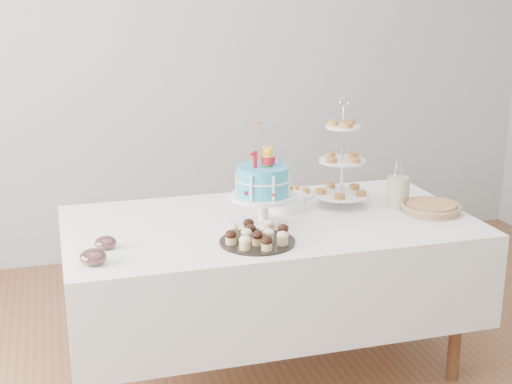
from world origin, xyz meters
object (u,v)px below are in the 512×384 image
object	(u,v)px
table	(269,265)
plate_stack	(286,202)
birthday_cake	(263,198)
tiered_stand	(342,161)
utensil_pitcher	(397,191)
cupcake_tray	(257,235)
jam_bowl_a	(93,257)
pastry_plate	(293,192)
pie	(431,207)
jam_bowl_b	(106,243)

from	to	relation	value
table	plate_stack	xyz separation A→B (m)	(0.13, 0.13, 0.27)
birthday_cake	tiered_stand	distance (m)	0.51
table	tiered_stand	bearing A→B (deg)	16.52
table	birthday_cake	xyz separation A→B (m)	(-0.05, -0.05, 0.36)
table	utensil_pitcher	bearing A→B (deg)	2.07
table	birthday_cake	world-z (taller)	birthday_cake
table	cupcake_tray	xyz separation A→B (m)	(-0.14, -0.28, 0.26)
jam_bowl_a	tiered_stand	bearing A→B (deg)	20.17
tiered_stand	utensil_pitcher	world-z (taller)	tiered_stand
cupcake_tray	birthday_cake	bearing A→B (deg)	67.41
jam_bowl_a	pastry_plate	bearing A→B (deg)	32.80
birthday_cake	pie	world-z (taller)	birthday_cake
jam_bowl_a	jam_bowl_b	distance (m)	0.18
jam_bowl_a	pie	bearing A→B (deg)	7.91
table	jam_bowl_b	bearing A→B (deg)	-167.59
jam_bowl_a	jam_bowl_b	bearing A→B (deg)	69.50
tiered_stand	table	bearing A→B (deg)	-163.48
utensil_pitcher	cupcake_tray	bearing A→B (deg)	-137.69
jam_bowl_b	tiered_stand	bearing A→B (deg)	13.86
table	cupcake_tray	bearing A→B (deg)	-116.70
table	pastry_plate	distance (m)	0.50
cupcake_tray	jam_bowl_b	size ratio (longest dim) A/B	3.54
tiered_stand	jam_bowl_a	size ratio (longest dim) A/B	5.03
birthday_cake	jam_bowl_b	size ratio (longest dim) A/B	5.14
pastry_plate	jam_bowl_a	xyz separation A→B (m)	(-1.09, -0.70, 0.02)
pie	jam_bowl_b	world-z (taller)	jam_bowl_b
pastry_plate	utensil_pitcher	xyz separation A→B (m)	(0.43, -0.34, 0.07)
table	pastry_plate	size ratio (longest dim) A/B	8.34
jam_bowl_b	cupcake_tray	bearing A→B (deg)	-10.08
plate_stack	jam_bowl_b	xyz separation A→B (m)	(-0.91, -0.31, -0.01)
pie	jam_bowl_a	size ratio (longest dim) A/B	2.69
cupcake_tray	table	bearing A→B (deg)	63.30
utensil_pitcher	tiered_stand	bearing A→B (deg)	-179.06
pie	plate_stack	size ratio (longest dim) A/B	1.49
birthday_cake	jam_bowl_b	xyz separation A→B (m)	(-0.73, -0.12, -0.10)
plate_stack	utensil_pitcher	xyz separation A→B (m)	(0.55, -0.11, 0.05)
cupcake_tray	plate_stack	world-z (taller)	plate_stack
tiered_stand	plate_stack	bearing A→B (deg)	177.73
cupcake_tray	jam_bowl_a	bearing A→B (deg)	-175.56
jam_bowl_a	utensil_pitcher	world-z (taller)	utensil_pitcher
pie	jam_bowl_a	bearing A→B (deg)	-172.09
birthday_cake	pastry_plate	world-z (taller)	birthday_cake
tiered_stand	jam_bowl_b	bearing A→B (deg)	-166.14
birthday_cake	jam_bowl_a	size ratio (longest dim) A/B	4.37
cupcake_tray	jam_bowl_b	world-z (taller)	cupcake_tray
birthday_cake	jam_bowl_a	bearing A→B (deg)	-164.60
pie	tiered_stand	distance (m)	0.49
plate_stack	utensil_pitcher	bearing A→B (deg)	-11.39
table	pie	size ratio (longest dim) A/B	6.54
cupcake_tray	plate_stack	size ratio (longest dim) A/B	1.66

